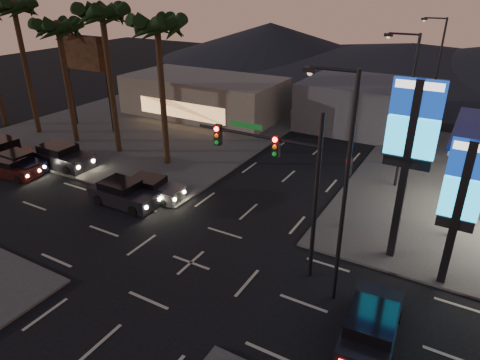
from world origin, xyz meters
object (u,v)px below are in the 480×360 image
Objects in this scene: car_lane_b_rear at (4,150)px; suv_station at (371,327)px; pylon_sign_short at (462,193)px; car_lane_a_mid at (12,168)px; pylon_sign_tall at (411,137)px; car_lane_b_front at (151,189)px; car_lane_a_rear at (19,163)px; car_lane_b_mid at (61,157)px; traffic_signal_mast at (280,168)px; car_lane_a_front at (124,194)px.

car_lane_b_rear is 30.21m from suv_station.
pylon_sign_short is 28.63m from car_lane_a_mid.
pylon_sign_tall is 26.59m from car_lane_a_mid.
car_lane_b_front is 0.96× the size of suv_station.
car_lane_b_rear is (-31.83, -0.47, -3.92)m from pylon_sign_short.
car_lane_b_mid reaches higher than car_lane_a_rear.
traffic_signal_mast reaches higher than car_lane_b_front.
pylon_sign_tall is at bearing 7.16° from car_lane_a_mid.
car_lane_b_rear is (-3.58, 1.77, 0.14)m from car_lane_a_mid.
car_lane_b_rear is (-24.58, 2.05, -4.49)m from traffic_signal_mast.
car_lane_a_front is 1.08× the size of car_lane_a_rear.
pylon_sign_short is at bearing 69.10° from suv_station.
pylon_sign_tall is 8.44m from suv_station.
pylon_sign_tall is at bearing 94.75° from suv_station.
traffic_signal_mast is 1.82× the size of car_lane_b_front.
pylon_sign_short reaches higher than car_lane_a_mid.
car_lane_a_front is at bearing 174.50° from traffic_signal_mast.
suv_station is (26.69, -3.78, 0.04)m from car_lane_a_rear.
car_lane_b_rear reaches higher than car_lane_a_rear.
pylon_sign_short is at bearing 2.83° from car_lane_a_rear.
car_lane_a_rear is 0.83× the size of car_lane_b_mid.
car_lane_b_rear is (-13.54, 0.98, 0.04)m from car_lane_a_front.
car_lane_a_mid is at bearing -168.25° from car_lane_b_front.
car_lane_a_mid is at bearing -26.34° from car_lane_b_rear.
car_lane_b_rear is at bearing 175.24° from traffic_signal_mast.
car_lane_a_rear is 0.98× the size of car_lane_b_front.
car_lane_b_rear is at bearing 175.85° from car_lane_a_front.
car_lane_b_front reaches higher than car_lane_a_mid.
traffic_signal_mast is 11.41m from car_lane_b_front.
pylon_sign_tall is 1.12× the size of traffic_signal_mast.
pylon_sign_short is 1.50× the size of car_lane_a_front.
suv_station is at bearing -8.06° from car_lane_a_rear.
pylon_sign_tall is at bearing 36.52° from traffic_signal_mast.
traffic_signal_mast is at bearing -0.75° from car_lane_a_mid.
traffic_signal_mast reaches higher than car_lane_a_rear.
car_lane_b_front is (-10.14, 2.54, -4.58)m from traffic_signal_mast.
traffic_signal_mast reaches higher than suv_station.
car_lane_a_mid is at bearing -62.82° from car_lane_a_rear.
traffic_signal_mast is at bearing -143.48° from pylon_sign_tall.
traffic_signal_mast is 21.94m from car_lane_a_rear.
car_lane_a_rear is 0.94× the size of suv_station.
car_lane_a_mid is at bearing 173.57° from suv_station.
car_lane_a_front is at bearing -14.69° from car_lane_b_mid.
car_lane_a_rear reaches higher than car_lane_a_mid.
car_lane_b_front is (-17.38, 0.03, -4.01)m from pylon_sign_short.
suv_station is at bearing -110.90° from pylon_sign_short.
car_lane_a_rear is at bearing 171.94° from suv_station.
pylon_sign_short is 6.83m from suv_station.
pylon_sign_tall is 2.05× the size of car_lane_b_front.
car_lane_a_mid is 0.90× the size of suv_station.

